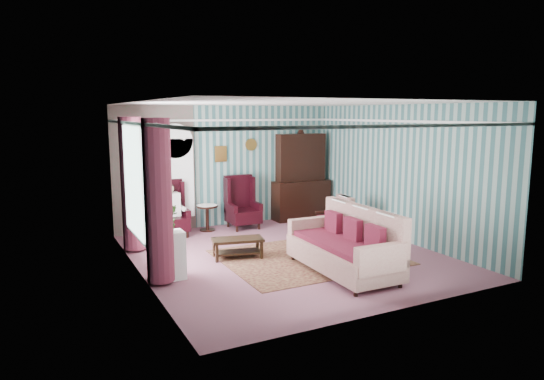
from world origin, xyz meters
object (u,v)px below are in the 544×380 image
round_side_table (207,218)px  plant_stand (167,256)px  seated_woman (171,210)px  sofa (343,241)px  wingback_right (243,202)px  dresser_hutch (301,174)px  coffee_table (238,248)px  bookcase (176,184)px  nest_table (362,220)px  floral_armchair (334,217)px  wingback_left (171,209)px

round_side_table → plant_stand: size_ratio=0.75×
seated_woman → sofa: seated_woman is taller
seated_woman → plant_stand: 2.87m
wingback_right → seated_woman: 1.75m
dresser_hutch → coffee_table: (-2.81, -2.45, -0.99)m
bookcase → dresser_hutch: size_ratio=0.95×
round_side_table → plant_stand: bearing=-120.4°
bookcase → coffee_table: size_ratio=2.34×
seated_woman → nest_table: size_ratio=2.19×
bookcase → wingback_right: 1.63m
nest_table → round_side_table: bearing=151.8°
wingback_right → floral_armchair: (1.45, -1.67, -0.17)m
plant_stand → coffee_table: 1.61m
sofa → floral_armchair: size_ratio=2.52×
coffee_table → dresser_hutch: bearing=41.1°
nest_table → sofa: 3.08m
plant_stand → floral_armchair: size_ratio=0.89×
seated_woman → floral_armchair: 3.61m
dresser_hutch → nest_table: dresser_hutch is taller
wingback_right → sofa: 3.78m
dresser_hutch → round_side_table: bearing=-177.4°
plant_stand → dresser_hutch: bearing=35.1°
round_side_table → sofa: bearing=-74.8°
nest_table → sofa: (-2.11, -2.23, 0.29)m
plant_stand → sofa: sofa is taller
wingback_right → sofa: size_ratio=0.55×
floral_armchair → dresser_hutch: bearing=-1.9°
wingback_right → floral_armchair: size_ratio=1.38×
wingback_right → floral_armchair: wingback_right is taller
round_side_table → bookcase: bearing=159.7°
wingback_left → coffee_table: wingback_left is taller
bookcase → round_side_table: bearing=-20.3°
wingback_left → wingback_right: bearing=0.0°
plant_stand → sofa: bearing=-20.4°
coffee_table → sofa: bearing=-51.5°
wingback_left → sofa: size_ratio=0.55×
bookcase → wingback_right: bookcase is taller
sofa → wingback_right: bearing=4.5°
dresser_hutch → nest_table: (0.57, -1.82, -0.91)m
dresser_hutch → nest_table: 2.11m
seated_woman → nest_table: (4.07, -1.55, -0.32)m
round_side_table → nest_table: (3.17, -1.70, -0.03)m
bookcase → plant_stand: 3.39m
seated_woman → coffee_table: 2.32m
round_side_table → floral_armchair: 2.94m
nest_table → plant_stand: 5.02m
floral_armchair → wingback_right: bearing=47.9°
bookcase → dresser_hutch: dresser_hutch is taller
wingback_right → sofa: bearing=-86.8°
dresser_hutch → plant_stand: bearing=-144.9°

